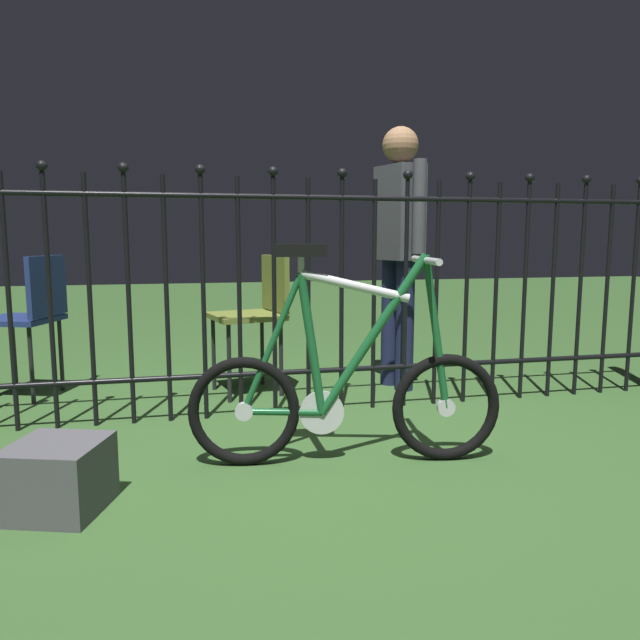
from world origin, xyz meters
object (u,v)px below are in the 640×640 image
object	(u,v)px
chair_olive	(258,307)
chair_navy	(31,310)
display_crate	(58,477)
person_visitor	(399,236)
bicycle	(346,390)

from	to	relation	value
chair_olive	chair_navy	size ratio (longest dim) A/B	1.00
chair_olive	display_crate	xyz separation A→B (m)	(-0.85, -1.42, -0.39)
display_crate	person_visitor	bearing A→B (deg)	38.57
person_visitor	bicycle	bearing A→B (deg)	-119.16
chair_olive	display_crate	size ratio (longest dim) A/B	2.78
bicycle	person_visitor	bearing A→B (deg)	60.84
chair_navy	display_crate	xyz separation A→B (m)	(0.43, -1.59, -0.38)
person_visitor	display_crate	distance (m)	2.30
bicycle	chair_olive	distance (m)	1.25
chair_navy	display_crate	bearing A→B (deg)	-75.00
bicycle	chair_navy	size ratio (longest dim) A/B	1.55
chair_olive	person_visitor	distance (m)	0.94
chair_olive	person_visitor	bearing A→B (deg)	-5.10
chair_navy	person_visitor	world-z (taller)	person_visitor
chair_olive	person_visitor	xyz separation A→B (m)	(0.84, -0.08, 0.42)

